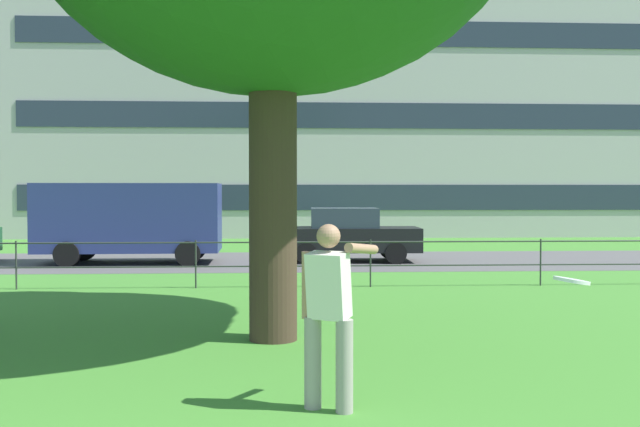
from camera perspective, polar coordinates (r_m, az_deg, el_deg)
street_strip at (r=21.54m, az=-7.82°, el=-3.67°), size 80.00×6.20×0.01m
park_fence at (r=15.61m, az=-9.55°, el=-3.26°), size 29.28×0.04×1.00m
person_thrower at (r=6.83m, az=0.70°, el=-7.42°), size 0.76×0.68×1.71m
frisbee at (r=5.90m, az=18.81°, el=-4.91°), size 0.29×0.29×0.07m
panel_van_far_right at (r=21.40m, az=-14.37°, el=-0.34°), size 5.03×2.16×2.24m
car_black_right at (r=21.30m, az=2.18°, el=-1.62°), size 4.06×1.93×1.54m
apartment_building_background at (r=40.32m, az=2.94°, el=9.16°), size 36.57×16.16×14.50m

